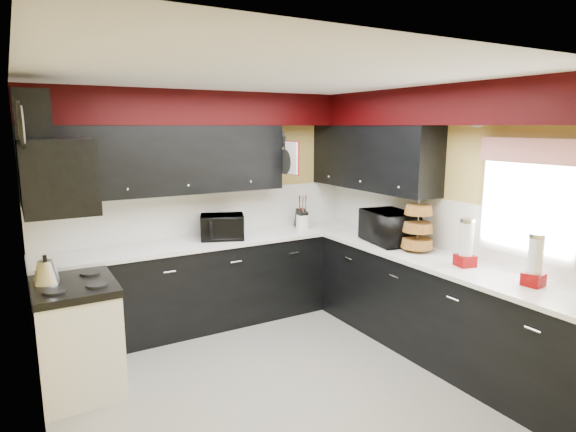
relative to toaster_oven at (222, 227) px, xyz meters
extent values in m
plane|color=gray|center=(-0.08, -1.48, -1.07)|extent=(3.60, 3.60, 0.00)
cube|color=#E0C666|center=(-0.08, 0.32, 0.18)|extent=(3.60, 0.06, 2.50)
cube|color=#E0C666|center=(1.72, -1.48, 0.18)|extent=(0.06, 3.60, 2.50)
cube|color=#E0C666|center=(-1.88, -1.48, 0.18)|extent=(0.06, 3.60, 2.50)
cube|color=white|center=(-0.08, -1.48, 1.43)|extent=(3.60, 3.60, 0.06)
cube|color=black|center=(-0.08, 0.02, -0.62)|extent=(3.60, 0.60, 0.90)
cube|color=black|center=(1.42, -1.78, -0.62)|extent=(0.60, 3.00, 0.90)
cube|color=white|center=(-0.08, 0.02, -0.15)|extent=(3.62, 0.64, 0.04)
cube|color=white|center=(1.42, -1.78, -0.15)|extent=(0.64, 3.02, 0.04)
cube|color=white|center=(-0.08, 0.31, 0.12)|extent=(3.60, 0.02, 0.50)
cube|color=white|center=(1.71, -1.48, 0.12)|extent=(0.02, 3.60, 0.50)
cube|color=black|center=(-0.58, 0.14, 0.73)|extent=(2.60, 0.35, 0.70)
cube|color=black|center=(1.55, -0.58, 0.73)|extent=(0.35, 1.80, 0.70)
cube|color=black|center=(-0.08, 0.14, 1.25)|extent=(3.60, 0.36, 0.35)
cube|color=black|center=(1.54, -1.66, 1.25)|extent=(0.36, 3.24, 0.35)
cube|color=white|center=(-1.58, -0.73, -0.64)|extent=(0.60, 0.75, 0.86)
cube|color=black|center=(-1.58, -0.73, -0.18)|extent=(0.62, 0.77, 0.06)
cube|color=black|center=(-1.63, -0.73, 0.71)|extent=(0.50, 0.78, 0.55)
cube|color=black|center=(-1.76, -0.73, 1.13)|extent=(0.24, 0.40, 0.40)
cube|color=red|center=(1.65, -2.38, 0.88)|extent=(0.04, 0.88, 0.20)
cube|color=white|center=(0.75, -0.18, 0.73)|extent=(0.03, 0.26, 0.35)
imported|color=black|center=(0.00, 0.00, 0.00)|extent=(0.56, 0.52, 0.26)
imported|color=black|center=(1.45, -1.03, 0.03)|extent=(0.50, 0.66, 0.33)
cylinder|color=white|center=(1.02, 0.01, -0.05)|extent=(0.19, 0.19, 0.17)
cube|color=black|center=(1.02, 0.04, -0.02)|extent=(0.12, 0.15, 0.22)
camera|label=1|loc=(-1.92, -4.75, 1.07)|focal=30.00mm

